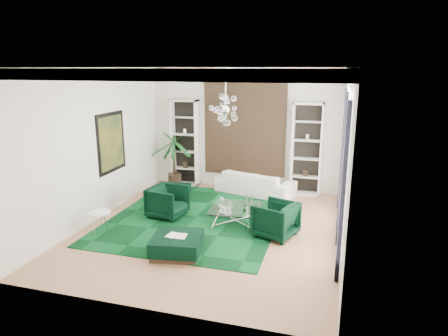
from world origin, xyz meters
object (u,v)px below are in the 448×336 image
(sofa, at_px, (255,183))
(ottoman_side, at_px, (173,193))
(side_table, at_px, (100,222))
(ottoman_front, at_px, (177,245))
(palm, at_px, (174,150))
(armchair_left, at_px, (168,202))
(armchair_right, at_px, (275,220))
(coffee_table, at_px, (236,215))

(sofa, relative_size, ottoman_side, 2.66)
(ottoman_side, bearing_deg, sofa, 28.47)
(ottoman_side, xyz_separation_m, side_table, (-0.70, -2.72, 0.05))
(ottoman_front, xyz_separation_m, palm, (-2.00, 4.65, 1.00))
(armchair_left, bearing_deg, armchair_right, -92.05)
(armchair_left, xyz_separation_m, coffee_table, (1.82, 0.04, -0.20))
(sofa, bearing_deg, palm, 11.41)
(palm, bearing_deg, coffee_table, -44.18)
(armchair_right, distance_m, ottoman_front, 2.35)
(armchair_left, distance_m, ottoman_front, 2.22)
(armchair_left, distance_m, coffee_table, 1.83)
(sofa, xyz_separation_m, ottoman_side, (-2.21, -1.20, -0.15))
(sofa, height_order, coffee_table, sofa)
(side_table, distance_m, palm, 4.22)
(armchair_right, bearing_deg, palm, -109.92)
(armchair_left, height_order, ottoman_front, armchair_left)
(side_table, bearing_deg, coffee_table, 26.04)
(armchair_left, height_order, ottoman_side, armchair_left)
(armchair_right, xyz_separation_m, coffee_table, (-1.07, 0.50, -0.20))
(side_table, bearing_deg, ottoman_front, -14.01)
(sofa, bearing_deg, ottoman_front, 96.12)
(side_table, height_order, palm, palm)
(side_table, bearing_deg, sofa, 53.40)
(sofa, distance_m, ottoman_side, 2.52)
(ottoman_side, bearing_deg, ottoman_front, -65.72)
(sofa, relative_size, coffee_table, 2.00)
(armchair_left, xyz_separation_m, armchair_right, (2.89, -0.47, 0.00))
(ottoman_side, bearing_deg, side_table, -104.42)
(armchair_right, xyz_separation_m, side_table, (-4.00, -0.93, -0.16))
(armchair_left, relative_size, coffee_table, 0.75)
(ottoman_front, xyz_separation_m, side_table, (-2.17, 0.54, 0.05))
(coffee_table, relative_size, palm, 0.50)
(coffee_table, xyz_separation_m, side_table, (-2.92, -1.43, 0.04))
(armchair_right, bearing_deg, ottoman_front, -31.48)
(sofa, distance_m, armchair_right, 3.18)
(sofa, xyz_separation_m, palm, (-2.74, 0.20, 0.85))
(armchair_right, bearing_deg, side_table, -57.16)
(armchair_right, distance_m, ottoman_side, 3.76)
(armchair_right, height_order, side_table, armchair_right)
(palm, bearing_deg, armchair_left, -70.85)
(armchair_right, distance_m, palm, 5.05)
(coffee_table, relative_size, ottoman_side, 1.33)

